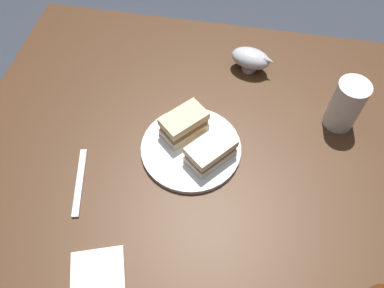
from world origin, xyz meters
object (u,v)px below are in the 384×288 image
(fork, at_px, (80,182))
(plate, at_px, (191,150))
(sandwich_half_left, at_px, (211,151))
(sandwich_half_right, at_px, (184,124))
(napkin, at_px, (98,271))
(gravy_boat, at_px, (251,59))
(pint_glass, at_px, (345,107))

(fork, bearing_deg, plate, -73.95)
(sandwich_half_left, xyz_separation_m, sandwich_half_right, (0.08, -0.07, 0.00))
(plate, xyz_separation_m, napkin, (0.14, 0.33, -0.00))
(gravy_boat, bearing_deg, pint_glass, 148.56)
(gravy_boat, distance_m, napkin, 0.69)
(plate, bearing_deg, sandwich_half_right, -61.70)
(plate, height_order, pint_glass, pint_glass)
(sandwich_half_left, relative_size, sandwich_half_right, 1.04)
(sandwich_half_left, xyz_separation_m, fork, (0.30, 0.12, -0.04))
(sandwich_half_right, relative_size, napkin, 1.15)
(gravy_boat, height_order, fork, gravy_boat)
(sandwich_half_left, distance_m, gravy_boat, 0.34)
(gravy_boat, bearing_deg, fork, 50.94)
(sandwich_half_right, distance_m, gravy_boat, 0.30)
(plate, bearing_deg, sandwich_half_left, 161.28)
(sandwich_half_right, height_order, gravy_boat, sandwich_half_right)
(sandwich_half_right, relative_size, pint_glass, 0.90)
(gravy_boat, bearing_deg, sandwich_half_right, 61.43)
(plate, height_order, gravy_boat, gravy_boat)
(sandwich_half_right, relative_size, gravy_boat, 0.98)
(plate, xyz_separation_m, sandwich_half_left, (-0.05, 0.02, 0.03))
(pint_glass, height_order, fork, pint_glass)
(sandwich_half_right, xyz_separation_m, gravy_boat, (-0.14, -0.26, -0.00))
(pint_glass, xyz_separation_m, napkin, (0.50, 0.49, -0.06))
(sandwich_half_left, bearing_deg, pint_glass, -150.48)
(sandwich_half_left, relative_size, pint_glass, 0.94)
(sandwich_half_right, xyz_separation_m, pint_glass, (-0.39, -0.11, 0.02))
(sandwich_half_left, height_order, gravy_boat, same)
(sandwich_half_right, distance_m, pint_glass, 0.41)
(pint_glass, distance_m, napkin, 0.70)
(pint_glass, distance_m, fork, 0.68)
(plate, distance_m, pint_glass, 0.40)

